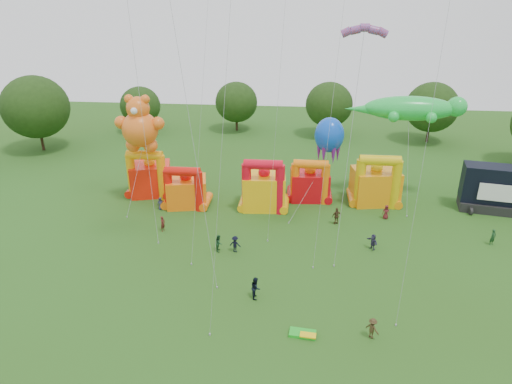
# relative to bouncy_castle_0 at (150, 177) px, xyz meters

# --- Properties ---
(ground) EXTENTS (160.00, 160.00, 0.00)m
(ground) POSITION_rel_bouncy_castle_0_xyz_m (15.34, -28.68, -2.38)
(ground) COLOR #2A4D15
(ground) RESTS_ON ground
(tree_ring) EXTENTS (126.84, 128.98, 12.07)m
(tree_ring) POSITION_rel_bouncy_castle_0_xyz_m (14.12, -28.05, 3.88)
(tree_ring) COLOR #352314
(tree_ring) RESTS_ON ground
(bouncy_castle_0) EXTENTS (5.75, 5.05, 6.26)m
(bouncy_castle_0) POSITION_rel_bouncy_castle_0_xyz_m (0.00, 0.00, 0.00)
(bouncy_castle_0) COLOR red
(bouncy_castle_0) RESTS_ON ground
(bouncy_castle_1) EXTENTS (5.31, 4.58, 5.37)m
(bouncy_castle_1) POSITION_rel_bouncy_castle_0_xyz_m (5.32, -2.87, -0.32)
(bouncy_castle_1) COLOR orange
(bouncy_castle_1) RESTS_ON ground
(bouncy_castle_2) EXTENTS (5.21, 4.30, 6.51)m
(bouncy_castle_2) POSITION_rel_bouncy_castle_0_xyz_m (14.64, -2.60, 0.09)
(bouncy_castle_2) COLOR #FFB30D
(bouncy_castle_2) RESTS_ON ground
(bouncy_castle_3) EXTENTS (4.93, 4.09, 5.54)m
(bouncy_castle_3) POSITION_rel_bouncy_castle_0_xyz_m (20.07, 0.53, -0.26)
(bouncy_castle_3) COLOR red
(bouncy_castle_3) RESTS_ON ground
(bouncy_castle_4) EXTENTS (5.95, 5.08, 6.54)m
(bouncy_castle_4) POSITION_rel_bouncy_castle_0_xyz_m (27.98, 0.23, 0.10)
(bouncy_castle_4) COLOR orange
(bouncy_castle_4) RESTS_ON ground
(stage_trailer) EXTENTS (9.12, 4.75, 5.49)m
(stage_trailer) POSITION_rel_bouncy_castle_0_xyz_m (42.23, -0.58, 0.27)
(stage_trailer) COLOR black
(stage_trailer) RESTS_ON ground
(teddy_bear_kite) EXTENTS (5.89, 6.89, 13.29)m
(teddy_bear_kite) POSITION_rel_bouncy_castle_0_xyz_m (-0.00, -2.65, 5.57)
(teddy_bear_kite) COLOR orange
(teddy_bear_kite) RESTS_ON ground
(gecko_kite) EXTENTS (14.01, 8.33, 12.84)m
(gecko_kite) POSITION_rel_bouncy_castle_0_xyz_m (31.38, 2.21, 8.12)
(gecko_kite) COLOR green
(gecko_kite) RESTS_ON ground
(octopus_kite) EXTENTS (6.36, 10.72, 10.04)m
(octopus_kite) POSITION_rel_bouncy_castle_0_xyz_m (20.51, -0.91, 1.30)
(octopus_kite) COLOR blue
(octopus_kite) RESTS_ON ground
(parafoil_kites) EXTENTS (26.38, 14.09, 31.57)m
(parafoil_kites) POSITION_rel_bouncy_castle_0_xyz_m (8.03, -12.17, 12.01)
(parafoil_kites) COLOR #F00B3B
(parafoil_kites) RESTS_ON ground
(diamond_kites) EXTENTS (20.38, 21.20, 42.03)m
(diamond_kites) POSITION_rel_bouncy_castle_0_xyz_m (17.78, -14.51, 14.14)
(diamond_kites) COLOR red
(diamond_kites) RESTS_ON ground
(folded_kite_bundle) EXTENTS (2.09, 1.26, 0.31)m
(folded_kite_bundle) POSITION_rel_bouncy_castle_0_xyz_m (19.44, -24.50, -2.24)
(folded_kite_bundle) COLOR green
(folded_kite_bundle) RESTS_ON ground
(spectator_0) EXTENTS (0.80, 0.57, 1.54)m
(spectator_0) POSITION_rel_bouncy_castle_0_xyz_m (2.47, -4.27, -1.61)
(spectator_0) COLOR #2B2D48
(spectator_0) RESTS_ON ground
(spectator_1) EXTENTS (0.59, 0.73, 1.73)m
(spectator_1) POSITION_rel_bouncy_castle_0_xyz_m (4.27, -9.44, -1.52)
(spectator_1) COLOR #501A17
(spectator_1) RESTS_ON ground
(spectator_2) EXTENTS (0.67, 0.86, 1.75)m
(spectator_2) POSITION_rel_bouncy_castle_0_xyz_m (11.02, -12.93, -1.51)
(spectator_2) COLOR #194022
(spectator_2) RESTS_ON ground
(spectator_3) EXTENTS (1.20, 0.80, 1.73)m
(spectator_3) POSITION_rel_bouncy_castle_0_xyz_m (12.65, -13.01, -1.52)
(spectator_3) COLOR black
(spectator_3) RESTS_ON ground
(spectator_4) EXTENTS (1.24, 0.92, 1.96)m
(spectator_4) POSITION_rel_bouncy_castle_0_xyz_m (23.04, -5.98, -1.40)
(spectator_4) COLOR #48321D
(spectator_4) RESTS_ON ground
(spectator_5) EXTENTS (1.19, 1.57, 1.66)m
(spectator_5) POSITION_rel_bouncy_castle_0_xyz_m (26.32, -11.13, -1.55)
(spectator_5) COLOR #2D2A46
(spectator_5) RESTS_ON ground
(spectator_6) EXTENTS (0.87, 0.63, 1.66)m
(spectator_6) POSITION_rel_bouncy_castle_0_xyz_m (28.73, -4.11, -1.55)
(spectator_6) COLOR #5B1A1C
(spectator_6) RESTS_ON ground
(spectator_7) EXTENTS (0.75, 0.66, 1.72)m
(spectator_7) POSITION_rel_bouncy_castle_0_xyz_m (38.61, -9.04, -1.52)
(spectator_7) COLOR #183D1D
(spectator_7) RESTS_ON ground
(spectator_8) EXTENTS (0.83, 1.02, 1.97)m
(spectator_8) POSITION_rel_bouncy_castle_0_xyz_m (15.42, -20.20, -1.40)
(spectator_8) COLOR black
(spectator_8) RESTS_ON ground
(spectator_9) EXTENTS (1.25, 1.22, 1.71)m
(spectator_9) POSITION_rel_bouncy_castle_0_xyz_m (24.52, -24.25, -1.53)
(spectator_9) COLOR #3A2C17
(spectator_9) RESTS_ON ground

